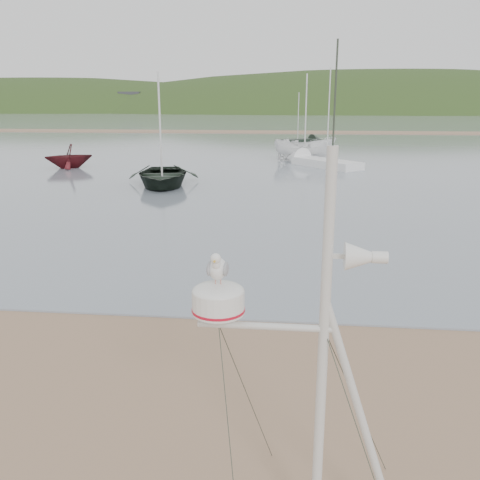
# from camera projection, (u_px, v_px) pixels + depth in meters

# --- Properties ---
(ground) EXTENTS (560.00, 560.00, 0.00)m
(ground) POSITION_uv_depth(u_px,v_px,m) (105.00, 440.00, 6.82)
(ground) COLOR #8A684F
(ground) RESTS_ON ground
(water) EXTENTS (560.00, 256.00, 0.04)m
(water) POSITION_uv_depth(u_px,v_px,m) (285.00, 118.00, 133.43)
(water) COLOR gray
(water) RESTS_ON ground
(sandbar) EXTENTS (560.00, 7.00, 0.07)m
(sandbar) POSITION_uv_depth(u_px,v_px,m) (278.00, 132.00, 73.94)
(sandbar) COLOR #8A684F
(sandbar) RESTS_ON water
(hill_ridge) EXTENTS (620.00, 180.00, 80.00)m
(hill_ridge) POSITION_uv_depth(u_px,v_px,m) (329.00, 155.00, 235.56)
(hill_ridge) COLOR #243917
(hill_ridge) RESTS_ON ground
(far_cottages) EXTENTS (294.40, 6.30, 8.00)m
(far_cottages) POSITION_uv_depth(u_px,v_px,m) (297.00, 102.00, 193.46)
(far_cottages) COLOR silver
(far_cottages) RESTS_ON ground
(mast_rig) EXTENTS (2.17, 2.32, 4.90)m
(mast_rig) POSITION_uv_depth(u_px,v_px,m) (313.00, 435.00, 5.05)
(mast_rig) COLOR silver
(mast_rig) RESTS_ON ground
(boat_dark) EXTENTS (4.03, 1.88, 5.44)m
(boat_dark) POSITION_uv_depth(u_px,v_px,m) (160.00, 134.00, 26.33)
(boat_dark) COLOR black
(boat_dark) RESTS_ON water
(boat_red) EXTENTS (2.76, 3.09, 3.05)m
(boat_red) POSITION_uv_depth(u_px,v_px,m) (68.00, 145.00, 33.93)
(boat_red) COLOR #4F1217
(boat_red) RESTS_ON water
(boat_white) EXTENTS (1.86, 1.81, 4.62)m
(boat_white) POSITION_uv_depth(u_px,v_px,m) (305.00, 130.00, 37.75)
(boat_white) COLOR white
(boat_white) RESTS_ON water
(sailboat_white_near) EXTENTS (5.88, 6.67, 7.12)m
(sailboat_white_near) POSITION_uv_depth(u_px,v_px,m) (308.00, 160.00, 36.34)
(sailboat_white_near) COLOR white
(sailboat_white_near) RESTS_ON ground
(sailboat_dark_mid) EXTENTS (5.23, 4.69, 5.68)m
(sailboat_dark_mid) POSITION_uv_depth(u_px,v_px,m) (307.00, 141.00, 54.54)
(sailboat_dark_mid) COLOR black
(sailboat_dark_mid) RESTS_ON ground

